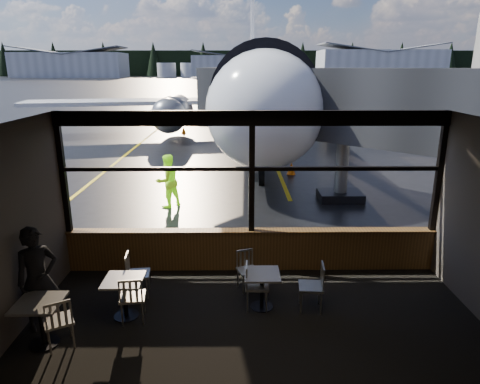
{
  "coord_description": "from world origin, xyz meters",
  "views": [
    {
      "loc": [
        -0.33,
        -8.7,
        4.35
      ],
      "look_at": [
        -0.24,
        1.0,
        1.5
      ],
      "focal_mm": 32.0,
      "sensor_mm": 36.0,
      "label": 1
    }
  ],
  "objects_px": {
    "jet_bridge": "(354,130)",
    "cafe_table_left": "(42,323)",
    "cafe_table_near": "(262,290)",
    "ground_crew": "(167,181)",
    "chair_near_n": "(248,271)",
    "cone_wing": "(184,130)",
    "chair_mid_w": "(138,274)",
    "chair_near_w": "(257,286)",
    "chair_mid_s": "(133,297)",
    "passenger": "(38,279)",
    "cone_nose": "(291,168)",
    "chair_left_s": "(58,321)",
    "airliner": "(256,47)",
    "chair_near_e": "(311,287)",
    "cafe_table_mid": "(125,298)"
  },
  "relations": [
    {
      "from": "cafe_table_near",
      "to": "chair_mid_s",
      "type": "height_order",
      "value": "chair_mid_s"
    },
    {
      "from": "ground_crew",
      "to": "chair_near_w",
      "type": "bearing_deg",
      "value": 69.59
    },
    {
      "from": "cafe_table_left",
      "to": "chair_near_w",
      "type": "height_order",
      "value": "chair_near_w"
    },
    {
      "from": "airliner",
      "to": "ground_crew",
      "type": "bearing_deg",
      "value": -101.83
    },
    {
      "from": "cafe_table_left",
      "to": "chair_mid_s",
      "type": "xyz_separation_m",
      "value": [
        1.3,
        0.69,
        0.06
      ]
    },
    {
      "from": "chair_mid_s",
      "to": "ground_crew",
      "type": "relative_size",
      "value": 0.53
    },
    {
      "from": "chair_near_e",
      "to": "chair_left_s",
      "type": "xyz_separation_m",
      "value": [
        -4.21,
        -1.05,
        -0.01
      ]
    },
    {
      "from": "chair_near_w",
      "to": "chair_mid_s",
      "type": "bearing_deg",
      "value": -77.65
    },
    {
      "from": "cone_wing",
      "to": "chair_near_n",
      "type": "bearing_deg",
      "value": -79.89
    },
    {
      "from": "chair_left_s",
      "to": "ground_crew",
      "type": "height_order",
      "value": "ground_crew"
    },
    {
      "from": "chair_mid_s",
      "to": "jet_bridge",
      "type": "bearing_deg",
      "value": 45.17
    },
    {
      "from": "cone_wing",
      "to": "chair_near_e",
      "type": "bearing_deg",
      "value": -77.37
    },
    {
      "from": "chair_left_s",
      "to": "chair_mid_s",
      "type": "bearing_deg",
      "value": 6.43
    },
    {
      "from": "airliner",
      "to": "chair_left_s",
      "type": "xyz_separation_m",
      "value": [
        -4.08,
        -21.91,
        -5.06
      ]
    },
    {
      "from": "chair_near_n",
      "to": "chair_near_w",
      "type": "bearing_deg",
      "value": 81.74
    },
    {
      "from": "chair_mid_w",
      "to": "ground_crew",
      "type": "xyz_separation_m",
      "value": [
        -0.27,
        5.6,
        0.4
      ]
    },
    {
      "from": "ground_crew",
      "to": "cone_wing",
      "type": "relative_size",
      "value": 3.79
    },
    {
      "from": "cafe_table_near",
      "to": "ground_crew",
      "type": "xyz_separation_m",
      "value": [
        -2.66,
        6.09,
        0.5
      ]
    },
    {
      "from": "chair_mid_w",
      "to": "ground_crew",
      "type": "distance_m",
      "value": 5.62
    },
    {
      "from": "jet_bridge",
      "to": "passenger",
      "type": "height_order",
      "value": "jet_bridge"
    },
    {
      "from": "cafe_table_mid",
      "to": "chair_left_s",
      "type": "distance_m",
      "value": 1.19
    },
    {
      "from": "jet_bridge",
      "to": "cone_wing",
      "type": "bearing_deg",
      "value": 116.89
    },
    {
      "from": "cafe_table_mid",
      "to": "ground_crew",
      "type": "distance_m",
      "value": 6.39
    },
    {
      "from": "cafe_table_left",
      "to": "chair_near_n",
      "type": "xyz_separation_m",
      "value": [
        3.36,
        1.77,
        0.02
      ]
    },
    {
      "from": "airliner",
      "to": "cone_nose",
      "type": "distance_m",
      "value": 11.75
    },
    {
      "from": "chair_near_e",
      "to": "passenger",
      "type": "bearing_deg",
      "value": 101.33
    },
    {
      "from": "chair_mid_s",
      "to": "chair_left_s",
      "type": "relative_size",
      "value": 1.0
    },
    {
      "from": "airliner",
      "to": "cafe_table_left",
      "type": "bearing_deg",
      "value": -100.0
    },
    {
      "from": "cone_wing",
      "to": "cafe_table_left",
      "type": "bearing_deg",
      "value": -88.98
    },
    {
      "from": "cafe_table_near",
      "to": "ground_crew",
      "type": "height_order",
      "value": "ground_crew"
    },
    {
      "from": "jet_bridge",
      "to": "ground_crew",
      "type": "height_order",
      "value": "jet_bridge"
    },
    {
      "from": "cone_nose",
      "to": "cone_wing",
      "type": "height_order",
      "value": "cone_nose"
    },
    {
      "from": "cafe_table_left",
      "to": "chair_near_n",
      "type": "bearing_deg",
      "value": 27.77
    },
    {
      "from": "chair_near_n",
      "to": "passenger",
      "type": "bearing_deg",
      "value": -0.75
    },
    {
      "from": "chair_mid_s",
      "to": "chair_mid_w",
      "type": "xyz_separation_m",
      "value": [
        -0.09,
        0.88,
        -0.0
      ]
    },
    {
      "from": "cafe_table_mid",
      "to": "cone_wing",
      "type": "xyz_separation_m",
      "value": [
        -1.54,
        22.11,
        -0.15
      ]
    },
    {
      "from": "chair_left_s",
      "to": "cone_nose",
      "type": "bearing_deg",
      "value": 36.58
    },
    {
      "from": "cafe_table_near",
      "to": "cone_wing",
      "type": "height_order",
      "value": "cafe_table_near"
    },
    {
      "from": "jet_bridge",
      "to": "ground_crew",
      "type": "xyz_separation_m",
      "value": [
        -6.12,
        -1.01,
        -1.46
      ]
    },
    {
      "from": "ground_crew",
      "to": "cone_wing",
      "type": "height_order",
      "value": "ground_crew"
    },
    {
      "from": "chair_near_e",
      "to": "passenger",
      "type": "xyz_separation_m",
      "value": [
        -4.71,
        -0.52,
        0.46
      ]
    },
    {
      "from": "jet_bridge",
      "to": "chair_near_n",
      "type": "bearing_deg",
      "value": -119.95
    },
    {
      "from": "jet_bridge",
      "to": "cafe_table_left",
      "type": "relative_size",
      "value": 13.57
    },
    {
      "from": "airliner",
      "to": "passenger",
      "type": "distance_m",
      "value": 22.33
    },
    {
      "from": "cafe_table_left",
      "to": "cone_wing",
      "type": "distance_m",
      "value": 22.91
    },
    {
      "from": "cafe_table_left",
      "to": "passenger",
      "type": "distance_m",
      "value": 0.76
    },
    {
      "from": "cone_nose",
      "to": "passenger",
      "type": "bearing_deg",
      "value": -117.37
    },
    {
      "from": "chair_near_w",
      "to": "chair_mid_w",
      "type": "relative_size",
      "value": 0.99
    },
    {
      "from": "cafe_table_mid",
      "to": "chair_near_w",
      "type": "relative_size",
      "value": 0.84
    },
    {
      "from": "passenger",
      "to": "cone_nose",
      "type": "height_order",
      "value": "passenger"
    }
  ]
}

